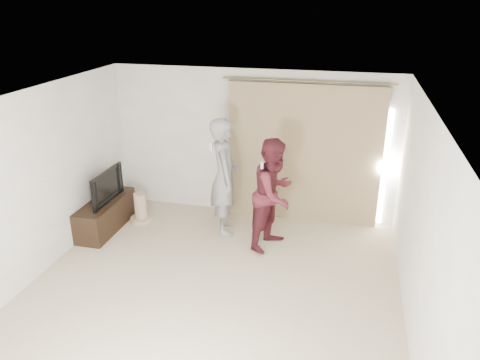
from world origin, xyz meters
The scene contains 10 objects.
floor centered at (0.00, 0.00, 0.00)m, with size 5.50×5.50×0.00m, color #C4B493.
wall_back centered at (0.00, 2.75, 1.30)m, with size 5.00×0.04×2.60m, color white.
wall_left centered at (-2.50, 0.00, 1.30)m, with size 0.04×5.50×2.60m.
ceiling centered at (0.00, 0.00, 2.60)m, with size 5.00×5.50×0.01m, color white.
curtain centered at (0.91, 2.68, 1.20)m, with size 2.80×0.11×2.46m.
tv_console centered at (-2.27, 1.49, 0.26)m, with size 0.46×1.34×0.52m, color black.
tv centered at (-2.27, 1.49, 0.79)m, with size 0.95×0.12×0.55m, color black.
scratching_post centered at (-1.82, 1.91, 0.21)m, with size 0.39×0.39×0.52m.
person_man centered at (-0.28, 1.91, 0.98)m, with size 0.68×0.83×1.96m.
person_woman centered at (0.59, 1.61, 0.89)m, with size 0.95×1.05×1.77m.
Camera 1 is at (1.64, -4.91, 3.75)m, focal length 35.00 mm.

